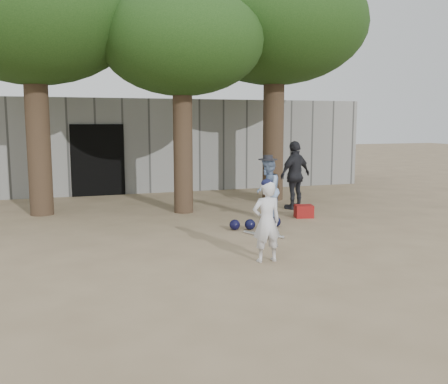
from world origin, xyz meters
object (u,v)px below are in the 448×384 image
object	(u,v)px
spectator_blue	(268,190)
red_bag	(304,211)
boy_player	(267,222)
spectator_dark	(295,175)

from	to	relation	value
spectator_blue	red_bag	size ratio (longest dim) A/B	3.46
boy_player	spectator_dark	distance (m)	5.11
boy_player	red_bag	size ratio (longest dim) A/B	3.17
boy_player	spectator_dark	world-z (taller)	spectator_dark
boy_player	red_bag	bearing A→B (deg)	-126.48
boy_player	red_bag	world-z (taller)	boy_player
spectator_blue	spectator_dark	xyz separation A→B (m)	(1.31, 1.21, 0.17)
red_bag	spectator_blue	bearing A→B (deg)	-176.25
red_bag	spectator_dark	bearing A→B (deg)	74.00
spectator_blue	spectator_dark	world-z (taller)	spectator_dark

